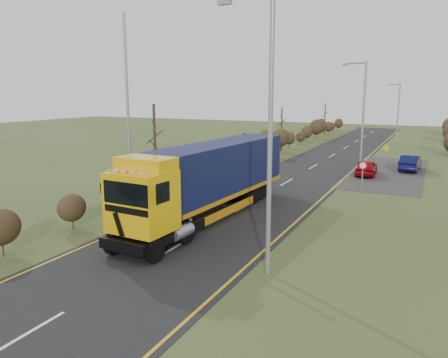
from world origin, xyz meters
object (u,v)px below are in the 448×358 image
streetlight_near (267,124)px  speed_sign (363,171)px  car_red_hatchback (366,167)px  car_blue_sedan (411,163)px  lorry (209,176)px

streetlight_near → speed_sign: 17.08m
streetlight_near → car_red_hatchback: bearing=88.7°
car_blue_sedan → lorry: bearing=70.6°
car_red_hatchback → speed_sign: bearing=92.1°
car_red_hatchback → speed_sign: (0.56, -6.03, 0.74)m
car_red_hatchback → lorry: bearing=67.5°
lorry → car_blue_sedan: lorry is taller
lorry → car_red_hatchback: size_ratio=3.76×
car_red_hatchback → streetlight_near: bearing=85.5°
streetlight_near → speed_sign: size_ratio=4.95×
car_blue_sedan → car_red_hatchback: bearing=55.6°
car_red_hatchback → streetlight_near: size_ratio=0.39×
speed_sign → streetlight_near: bearing=-93.8°
car_blue_sedan → speed_sign: 10.39m
lorry → speed_sign: size_ratio=7.25×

